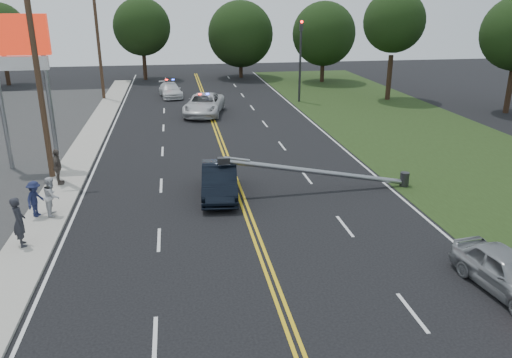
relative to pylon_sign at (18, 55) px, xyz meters
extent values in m
plane|color=black|center=(10.50, -14.00, -6.00)|extent=(120.00, 120.00, 0.00)
cube|color=#A8A397|center=(2.10, -4.00, -5.94)|extent=(1.80, 70.00, 0.12)
cube|color=#203013|center=(24.00, -4.00, -5.99)|extent=(12.00, 80.00, 0.01)
cube|color=gold|center=(10.50, -4.00, -5.99)|extent=(0.36, 80.00, 0.00)
cylinder|color=gray|center=(-1.20, 0.00, -2.50)|extent=(0.24, 0.24, 7.00)
cylinder|color=gray|center=(1.20, 0.00, -2.50)|extent=(0.24, 0.24, 7.00)
cube|color=red|center=(0.00, 0.00, 1.00)|extent=(3.20, 0.35, 2.00)
cube|color=white|center=(0.00, 0.00, -0.40)|extent=(2.80, 0.30, 0.70)
cylinder|color=#2D2D30|center=(18.80, 16.00, -2.50)|extent=(0.20, 0.20, 7.00)
cube|color=#2D2D30|center=(18.80, 16.00, 0.60)|extent=(0.28, 0.28, 0.90)
sphere|color=#FF0C07|center=(18.80, 15.84, 0.90)|extent=(0.22, 0.22, 0.22)
cylinder|color=#2D2D30|center=(18.60, -6.00, -5.65)|extent=(0.44, 0.44, 0.70)
cylinder|color=gray|center=(14.17, -6.00, -5.02)|extent=(8.90, 0.24, 1.80)
cube|color=#2D2D30|center=(9.74, -6.00, -4.23)|extent=(0.55, 0.32, 0.30)
cylinder|color=#382619|center=(1.30, -2.00, -1.00)|extent=(0.28, 0.28, 10.00)
cylinder|color=#382619|center=(1.30, 20.00, -1.00)|extent=(0.28, 0.28, 10.00)
cylinder|color=black|center=(-9.87, 30.31, -4.30)|extent=(0.44, 0.44, 3.39)
sphere|color=black|center=(-9.87, 30.31, -0.15)|extent=(5.31, 5.31, 5.31)
cylinder|color=black|center=(4.56, 31.95, -4.30)|extent=(0.44, 0.44, 3.39)
sphere|color=black|center=(4.56, 31.95, -0.15)|extent=(6.32, 6.32, 6.32)
cylinder|color=black|center=(15.67, 31.85, -4.56)|extent=(0.44, 0.44, 2.88)
sphere|color=black|center=(15.67, 31.85, -1.04)|extent=(7.51, 7.51, 7.51)
cylinder|color=black|center=(24.19, 27.04, -4.49)|extent=(0.44, 0.44, 3.02)
sphere|color=black|center=(24.19, 27.04, -0.80)|extent=(6.85, 6.85, 6.85)
cylinder|color=black|center=(27.10, 15.70, -4.00)|extent=(0.44, 0.44, 4.00)
sphere|color=black|center=(27.10, 15.70, 0.88)|extent=(5.39, 5.39, 5.39)
cylinder|color=black|center=(34.24, 8.65, -4.18)|extent=(0.44, 0.44, 3.63)
imported|color=black|center=(9.54, -5.80, -5.24)|extent=(1.97, 4.69, 1.51)
imported|color=#919398|center=(17.57, -15.36, -5.33)|extent=(2.07, 4.10, 1.34)
imported|color=silver|center=(10.00, 12.02, -5.18)|extent=(3.95, 6.34, 1.64)
imported|color=silver|center=(7.38, 20.18, -5.34)|extent=(2.43, 4.72, 1.31)
imported|color=#25262C|center=(1.88, -9.85, -4.94)|extent=(0.69, 0.81, 1.88)
imported|color=silver|center=(2.42, -7.09, -5.05)|extent=(0.67, 0.84, 1.65)
imported|color=#1B2144|center=(1.76, -7.14, -5.11)|extent=(0.86, 1.12, 1.53)
imported|color=#564C45|center=(1.91, -3.27, -5.00)|extent=(0.54, 1.07, 1.76)
camera|label=1|loc=(7.66, -27.49, 2.61)|focal=35.00mm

